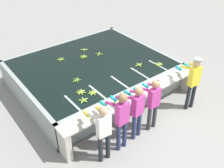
% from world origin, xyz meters
% --- Properties ---
extents(ground_plane, '(80.00, 80.00, 0.00)m').
position_xyz_m(ground_plane, '(0.00, 0.00, 0.00)').
color(ground_plane, gray).
rests_on(ground_plane, ground).
extents(wash_tank, '(4.73, 3.93, 0.87)m').
position_xyz_m(wash_tank, '(-0.00, 2.39, 0.43)').
color(wash_tank, gray).
rests_on(wash_tank, ground).
extents(work_ledge, '(4.73, 0.45, 0.87)m').
position_xyz_m(work_ledge, '(0.00, 0.23, 0.63)').
color(work_ledge, '#B7B2A3').
rests_on(work_ledge, ground).
extents(worker_0, '(0.45, 0.73, 1.61)m').
position_xyz_m(worker_0, '(-1.56, -0.35, 0.96)').
color(worker_0, '#1E2328').
rests_on(worker_0, ground).
extents(worker_1, '(0.42, 0.72, 1.68)m').
position_xyz_m(worker_1, '(-1.02, -0.33, 1.01)').
color(worker_1, navy).
rests_on(worker_1, ground).
extents(worker_2, '(0.46, 0.73, 1.58)m').
position_xyz_m(worker_2, '(-0.47, -0.27, 0.94)').
color(worker_2, navy).
rests_on(worker_2, ground).
extents(worker_3, '(0.41, 0.71, 1.56)m').
position_xyz_m(worker_3, '(0.08, -0.28, 0.92)').
color(worker_3, '#38383D').
rests_on(worker_3, ground).
extents(worker_4, '(0.47, 0.74, 1.69)m').
position_xyz_m(worker_4, '(1.61, -0.35, 1.03)').
color(worker_4, '#1E2328').
rests_on(worker_4, ground).
extents(banana_bunch_floating_0, '(0.28, 0.28, 0.08)m').
position_xyz_m(banana_bunch_floating_0, '(-0.00, 2.88, 0.89)').
color(banana_bunch_floating_0, '#8CB738').
rests_on(banana_bunch_floating_0, wash_tank).
extents(banana_bunch_floating_1, '(0.28, 0.28, 0.08)m').
position_xyz_m(banana_bunch_floating_1, '(1.09, 1.34, 0.89)').
color(banana_bunch_floating_1, '#9EC642').
rests_on(banana_bunch_floating_1, wash_tank).
extents(banana_bunch_floating_2, '(0.27, 0.28, 0.08)m').
position_xyz_m(banana_bunch_floating_2, '(-0.94, 1.80, 0.89)').
color(banana_bunch_floating_2, '#75A333').
rests_on(banana_bunch_floating_2, wash_tank).
extents(banana_bunch_floating_3, '(0.28, 0.27, 0.08)m').
position_xyz_m(banana_bunch_floating_3, '(1.62, 0.98, 0.89)').
color(banana_bunch_floating_3, '#9EC642').
rests_on(banana_bunch_floating_3, wash_tank).
extents(banana_bunch_floating_4, '(0.26, 0.26, 0.08)m').
position_xyz_m(banana_bunch_floating_4, '(0.30, 3.32, 0.89)').
color(banana_bunch_floating_4, '#9EC642').
rests_on(banana_bunch_floating_4, wash_tank).
extents(banana_bunch_floating_5, '(0.24, 0.24, 0.08)m').
position_xyz_m(banana_bunch_floating_5, '(0.52, 2.73, 0.89)').
color(banana_bunch_floating_5, '#8CB738').
rests_on(banana_bunch_floating_5, wash_tank).
extents(banana_bunch_floating_6, '(0.28, 0.27, 0.08)m').
position_xyz_m(banana_bunch_floating_6, '(-0.70, 3.18, 0.89)').
color(banana_bunch_floating_6, '#7FAD33').
rests_on(banana_bunch_floating_6, wash_tank).
extents(banana_bunch_floating_7, '(0.28, 0.28, 0.08)m').
position_xyz_m(banana_bunch_floating_7, '(-0.91, 1.00, 0.89)').
color(banana_bunch_floating_7, '#9EC642').
rests_on(banana_bunch_floating_7, wash_tank).
extents(banana_bunch_floating_8, '(0.27, 0.28, 0.08)m').
position_xyz_m(banana_bunch_floating_8, '(-1.16, 1.22, 0.89)').
color(banana_bunch_floating_8, '#9EC642').
rests_on(banana_bunch_floating_8, wash_tank).
extents(banana_bunch_floating_9, '(0.27, 0.28, 0.08)m').
position_xyz_m(banana_bunch_floating_9, '(-1.30, 0.87, 0.89)').
color(banana_bunch_floating_9, '#9EC642').
rests_on(banana_bunch_floating_9, wash_tank).
extents(banana_bunch_ledge_0, '(0.28, 0.28, 0.08)m').
position_xyz_m(banana_bunch_ledge_0, '(-0.76, 0.26, 0.89)').
color(banana_bunch_ledge_0, '#93BC3D').
rests_on(banana_bunch_ledge_0, work_ledge).
extents(knife_0, '(0.32, 0.20, 0.02)m').
position_xyz_m(knife_0, '(0.97, 0.31, 0.88)').
color(knife_0, silver).
rests_on(knife_0, work_ledge).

